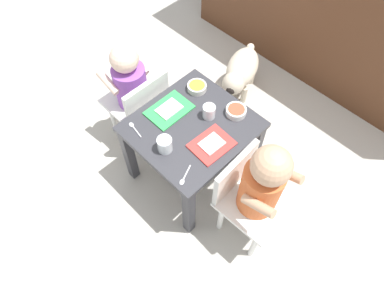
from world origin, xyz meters
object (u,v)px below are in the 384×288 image
dog (241,71)px  dining_table (192,136)px  water_cup_left (165,145)px  spoon_by_right_tray (184,177)px  cereal_bowl_left_side (197,87)px  water_cup_right (209,112)px  spoon_by_left_tray (134,128)px  food_tray_left (169,110)px  cereal_bowl_right_side (236,111)px  food_tray_right (212,144)px  seated_child_left (132,86)px  seated_child_right (259,185)px

dog → dining_table: bearing=-71.4°
water_cup_left → spoon_by_right_tray: 0.17m
cereal_bowl_left_side → spoon_by_right_tray: cereal_bowl_left_side is taller
water_cup_right → spoon_by_left_tray: (-0.19, -0.29, -0.03)m
dining_table → food_tray_left: size_ratio=2.58×
water_cup_right → cereal_bowl_right_side: 0.13m
dog → food_tray_right: 0.77m
water_cup_left → water_cup_right: 0.27m
dining_table → cereal_bowl_left_side: (-0.14, 0.17, 0.10)m
dog → water_cup_right: (0.23, -0.54, 0.27)m
seated_child_left → dining_table: bearing=3.4°
seated_child_left → water_cup_left: seated_child_left is taller
spoon_by_right_tray → water_cup_right: bearing=116.6°
cereal_bowl_right_side → dining_table: bearing=-115.7°
seated_child_left → dog: bearing=73.3°
food_tray_left → water_cup_left: size_ratio=2.94×
dog → water_cup_left: water_cup_left is taller
dog → cereal_bowl_left_side: size_ratio=4.54×
food_tray_left → spoon_by_right_tray: 0.36m
seated_child_left → spoon_by_right_tray: bearing=-17.9°
dining_table → food_tray_left: (-0.14, -0.01, 0.09)m
cereal_bowl_right_side → water_cup_left: bearing=-103.1°
food_tray_left → water_cup_left: water_cup_left is taller
food_tray_right → water_cup_right: bearing=138.3°
cereal_bowl_left_side → cereal_bowl_right_side: same height
seated_child_right → dog: seated_child_right is taller
food_tray_left → spoon_by_right_tray: size_ratio=2.12×
seated_child_left → spoon_by_right_tray: 0.61m
spoon_by_left_tray → dog: bearing=92.8°
food_tray_left → seated_child_right: bearing=-0.5°
food_tray_right → dining_table: bearing=173.8°
dog → food_tray_left: food_tray_left is taller
dog → spoon_by_right_tray: (0.38, -0.84, 0.25)m
cereal_bowl_left_side → spoon_by_right_tray: bearing=-51.2°
food_tray_left → spoon_by_left_tray: (-0.03, -0.18, -0.00)m
seated_child_left → cereal_bowl_right_side: seated_child_left is taller
dining_table → dog: bearing=108.6°
seated_child_left → dog: size_ratio=1.51×
water_cup_left → cereal_bowl_left_side: water_cup_left is taller
dining_table → seated_child_right: (0.41, -0.02, 0.09)m
water_cup_right → spoon_by_left_tray: water_cup_right is taller
seated_child_left → spoon_by_left_tray: 0.30m
spoon_by_right_tray → food_tray_right: bearing=99.0°
cereal_bowl_right_side → spoon_by_right_tray: size_ratio=0.99×
dog → food_tray_left: size_ratio=2.08×
water_cup_left → spoon_by_right_tray: size_ratio=0.72×
cereal_bowl_left_side → food_tray_right: bearing=-34.1°
water_cup_left → cereal_bowl_right_side: 0.38m
seated_child_left → spoon_by_left_tray: seated_child_left is taller
water_cup_right → seated_child_right: bearing=-16.0°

